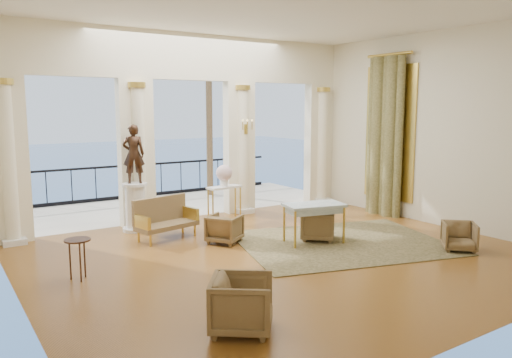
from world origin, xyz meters
TOP-DOWN VIEW (x-y plane):
  - floor at (0.00, 0.00)m, footprint 9.00×9.00m
  - room_walls at (0.00, -1.12)m, footprint 9.00×9.00m
  - arcade at (-0.00, 3.82)m, footprint 9.00×0.56m
  - terrace at (0.00, 5.80)m, footprint 10.00×3.60m
  - balustrade at (0.00, 7.40)m, footprint 9.00×0.06m
  - palm_tree at (2.00, 6.60)m, footprint 2.00×2.00m
  - curtain at (4.28, 1.50)m, footprint 0.33×1.40m
  - window_frame at (4.47, 1.50)m, footprint 0.04×1.60m
  - wall_sconce at (1.40, 3.51)m, footprint 0.30×0.11m
  - rug at (1.50, 0.04)m, footprint 4.78×4.17m
  - armchair_a at (-2.34, -2.26)m, footprint 1.00×1.01m
  - armchair_b at (3.02, -1.61)m, footprint 0.82×0.82m
  - armchair_c at (1.24, 0.50)m, footprint 0.91×0.91m
  - armchair_d at (-0.47, 1.41)m, footprint 0.83×0.84m
  - settee at (-1.36, 2.39)m, footprint 1.41×0.83m
  - game_table at (1.03, 0.36)m, footprint 1.31×0.91m
  - pedestal at (-1.64, 3.36)m, footprint 0.59×0.59m
  - statue at (-1.64, 3.36)m, footprint 0.55×0.46m
  - console_table at (0.60, 3.26)m, footprint 0.91×0.44m
  - urn at (0.60, 3.26)m, footprint 0.40×0.40m
  - side_table at (-3.54, 0.77)m, footprint 0.41×0.41m

SIDE VIEW (x-z plane):
  - terrace at x=0.00m, z-range -0.10..0.00m
  - floor at x=0.00m, z-range 0.00..0.00m
  - rug at x=1.50m, z-range 0.00..0.02m
  - armchair_b at x=3.02m, z-range 0.00..0.62m
  - armchair_d at x=-0.47m, z-range 0.00..0.64m
  - armchair_c at x=1.24m, z-range 0.00..0.69m
  - armchair_a at x=-2.34m, z-range 0.00..0.76m
  - balustrade at x=0.00m, z-range -0.11..0.92m
  - settee at x=-1.36m, z-range 0.00..0.87m
  - pedestal at x=-1.64m, z-range -0.02..1.06m
  - side_table at x=-3.54m, z-range 0.24..0.91m
  - console_table at x=0.60m, z-range 0.27..1.10m
  - game_table at x=1.03m, z-range 0.32..1.14m
  - urn at x=0.60m, z-range 0.87..1.39m
  - statue at x=-1.64m, z-range 1.08..2.39m
  - curtain at x=4.28m, z-range -0.03..4.06m
  - window_frame at x=4.47m, z-range 0.40..3.80m
  - wall_sconce at x=1.40m, z-range 2.06..2.40m
  - arcade at x=0.00m, z-range 0.33..4.83m
  - room_walls at x=0.00m, z-range -1.62..7.38m
  - palm_tree at x=2.00m, z-range 1.84..6.34m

